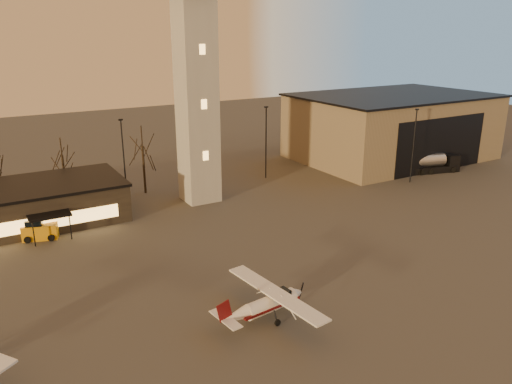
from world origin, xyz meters
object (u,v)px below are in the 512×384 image
control_tower (195,64)px  service_cart (40,231)px  cessna_front (272,305)px  fuel_truck (434,165)px  hangar (392,126)px  terminal (0,209)px

control_tower → service_cart: control_tower is taller
cessna_front → fuel_truck: 46.58m
cessna_front → service_cart: 27.10m
hangar → terminal: 58.11m
hangar → cessna_front: 52.88m
control_tower → terminal: 26.24m
hangar → cessna_front: hangar is taller
control_tower → terminal: control_tower is taller
terminal → cessna_front: size_ratio=2.51×
service_cart → terminal: bearing=138.3°
terminal → service_cart: terminal is taller
hangar → terminal: size_ratio=1.20×
hangar → service_cart: bearing=-172.8°
control_tower → service_cart: size_ratio=8.85×
fuel_truck → service_cart: (-53.91, 3.01, -0.31)m
terminal → fuel_truck: bearing=-8.0°
fuel_truck → service_cart: bearing=-168.0°
control_tower → fuel_truck: bearing=-9.7°
control_tower → cessna_front: control_tower is taller
terminal → hangar: bearing=2.0°
terminal → cessna_front: (15.41, -29.06, -1.21)m
service_cart → cessna_front: bearing=-45.9°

